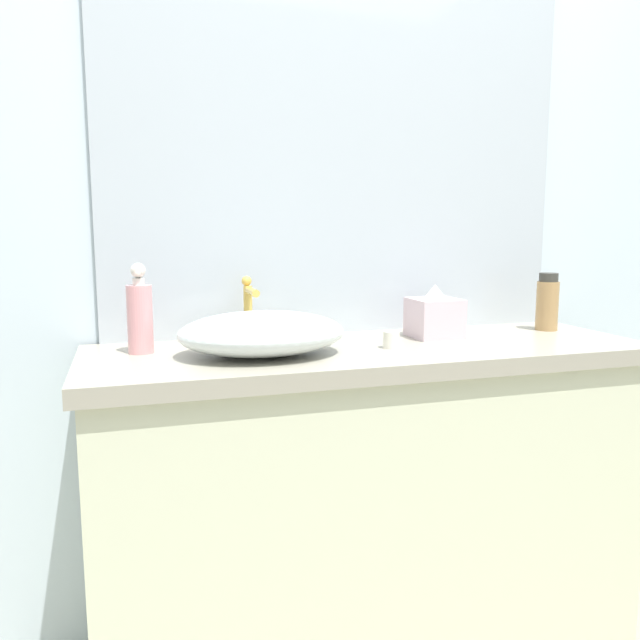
% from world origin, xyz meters
% --- Properties ---
extents(bathroom_wall_rear, '(6.00, 0.06, 2.60)m').
position_xyz_m(bathroom_wall_rear, '(0.00, 0.73, 1.30)').
color(bathroom_wall_rear, silver).
rests_on(bathroom_wall_rear, ground).
extents(vanity_counter, '(1.51, 0.50, 0.92)m').
position_xyz_m(vanity_counter, '(0.02, 0.44, 0.46)').
color(vanity_counter, beige).
rests_on(vanity_counter, ground).
extents(wall_mirror_panel, '(1.40, 0.01, 1.11)m').
position_xyz_m(wall_mirror_panel, '(0.02, 0.69, 1.47)').
color(wall_mirror_panel, '#B2BCC6').
rests_on(wall_mirror_panel, vanity_counter).
extents(sink_basin, '(0.42, 0.31, 0.11)m').
position_xyz_m(sink_basin, '(-0.28, 0.41, 0.97)').
color(sink_basin, silver).
rests_on(sink_basin, vanity_counter).
extents(faucet, '(0.03, 0.14, 0.18)m').
position_xyz_m(faucet, '(-0.28, 0.58, 1.03)').
color(faucet, gold).
rests_on(faucet, vanity_counter).
extents(soap_dispenser, '(0.06, 0.06, 0.23)m').
position_xyz_m(soap_dispenser, '(-0.57, 0.52, 1.02)').
color(soap_dispenser, pink).
rests_on(soap_dispenser, vanity_counter).
extents(lotion_bottle, '(0.07, 0.07, 0.18)m').
position_xyz_m(lotion_bottle, '(0.64, 0.53, 1.00)').
color(lotion_bottle, '#AB8250').
rests_on(lotion_bottle, vanity_counter).
extents(tissue_box, '(0.14, 0.14, 0.15)m').
position_xyz_m(tissue_box, '(0.25, 0.52, 0.98)').
color(tissue_box, beige).
rests_on(tissue_box, vanity_counter).
extents(candle_jar, '(0.04, 0.04, 0.04)m').
position_xyz_m(candle_jar, '(0.06, 0.40, 0.94)').
color(candle_jar, silver).
rests_on(candle_jar, vanity_counter).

